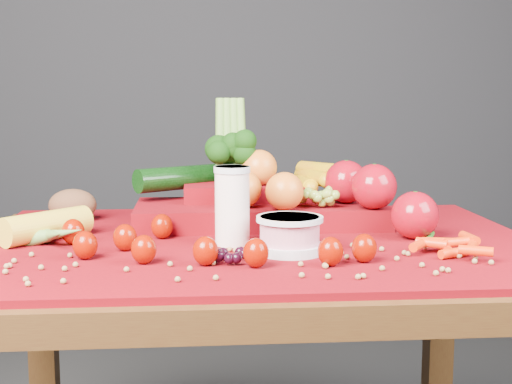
{
  "coord_description": "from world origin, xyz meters",
  "views": [
    {
      "loc": [
        -0.11,
        -1.32,
        1.04
      ],
      "look_at": [
        0.0,
        0.02,
        0.85
      ],
      "focal_mm": 50.0,
      "sensor_mm": 36.0,
      "label": 1
    }
  ],
  "objects": [
    {
      "name": "yogurt_bowl",
      "position": [
        0.05,
        -0.12,
        0.8
      ],
      "size": [
        0.12,
        0.12,
        0.06
      ],
      "rotation": [
        0.0,
        0.0,
        -0.08
      ],
      "color": "silver",
      "rests_on": "red_cloth"
    },
    {
      "name": "potato",
      "position": [
        -0.38,
        0.23,
        0.8
      ],
      "size": [
        0.1,
        0.07,
        0.07
      ],
      "primitive_type": "ellipsoid",
      "color": "#55331C",
      "rests_on": "red_cloth"
    },
    {
      "name": "green_bean_pile",
      "position": [
        0.32,
        -0.01,
        0.77
      ],
      "size": [
        0.14,
        0.12,
        0.01
      ],
      "primitive_type": null,
      "color": "#255F15",
      "rests_on": "red_cloth"
    },
    {
      "name": "dark_grape_cluster",
      "position": [
        -0.06,
        -0.18,
        0.78
      ],
      "size": [
        0.06,
        0.05,
        0.03
      ],
      "primitive_type": null,
      "color": "black",
      "rests_on": "red_cloth"
    },
    {
      "name": "table",
      "position": [
        0.0,
        0.0,
        0.66
      ],
      "size": [
        1.1,
        0.8,
        0.75
      ],
      "color": "#351B0C",
      "rests_on": "ground"
    },
    {
      "name": "red_cloth",
      "position": [
        0.0,
        0.0,
        0.76
      ],
      "size": [
        1.05,
        0.75,
        0.01
      ],
      "primitive_type": "cube",
      "color": "#680309",
      "rests_on": "table"
    },
    {
      "name": "milk_glass",
      "position": [
        -0.05,
        -0.04,
        0.84
      ],
      "size": [
        0.07,
        0.07,
        0.14
      ],
      "rotation": [
        0.0,
        0.0,
        -0.33
      ],
      "color": "white",
      "rests_on": "red_cloth"
    },
    {
      "name": "soybean_scatter",
      "position": [
        0.0,
        -0.2,
        0.77
      ],
      "size": [
        0.84,
        0.24,
        0.01
      ],
      "primitive_type": null,
      "color": "olive",
      "rests_on": "red_cloth"
    },
    {
      "name": "baby_carrot_pile",
      "position": [
        0.32,
        -0.18,
        0.78
      ],
      "size": [
        0.18,
        0.18,
        0.03
      ],
      "primitive_type": null,
      "color": "red",
      "rests_on": "red_cloth"
    },
    {
      "name": "produce_mound",
      "position": [
        0.05,
        0.15,
        0.82
      ],
      "size": [
        0.6,
        0.39,
        0.27
      ],
      "color": "#680309",
      "rests_on": "red_cloth"
    },
    {
      "name": "corn_ear",
      "position": [
        -0.38,
        -0.01,
        0.78
      ],
      "size": [
        0.25,
        0.26,
        0.06
      ],
      "rotation": [
        0.0,
        0.0,
        0.82
      ],
      "color": "gold",
      "rests_on": "red_cloth"
    },
    {
      "name": "strawberry_scatter",
      "position": [
        -0.12,
        -0.14,
        0.79
      ],
      "size": [
        0.54,
        0.28,
        0.05
      ],
      "color": "#850F00",
      "rests_on": "red_cloth"
    }
  ]
}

